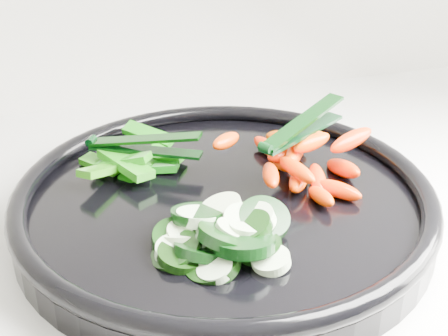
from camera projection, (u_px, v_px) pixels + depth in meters
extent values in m
cylinder|color=black|center=(224.00, 210.00, 0.56)|extent=(0.43, 0.43, 0.02)
torus|color=black|center=(224.00, 192.00, 0.55)|extent=(0.44, 0.44, 0.02)
cylinder|color=black|center=(213.00, 263.00, 0.46)|extent=(0.06, 0.06, 0.03)
cylinder|color=#C6E7B9|center=(216.00, 269.00, 0.46)|extent=(0.04, 0.04, 0.02)
cylinder|color=black|center=(201.00, 251.00, 0.48)|extent=(0.06, 0.06, 0.03)
cylinder|color=beige|center=(181.00, 239.00, 0.49)|extent=(0.03, 0.03, 0.02)
cylinder|color=black|center=(179.00, 240.00, 0.49)|extent=(0.05, 0.05, 0.03)
cylinder|color=beige|center=(186.00, 237.00, 0.49)|extent=(0.05, 0.05, 0.02)
cylinder|color=black|center=(258.00, 249.00, 0.48)|extent=(0.05, 0.05, 0.02)
cylinder|color=#D5F5C4|center=(271.00, 261.00, 0.47)|extent=(0.04, 0.04, 0.02)
cylinder|color=black|center=(192.00, 225.00, 0.51)|extent=(0.06, 0.06, 0.02)
cylinder|color=beige|center=(197.00, 226.00, 0.51)|extent=(0.04, 0.04, 0.02)
cylinder|color=black|center=(198.00, 240.00, 0.49)|extent=(0.05, 0.05, 0.01)
cylinder|color=#DEFAC8|center=(198.00, 242.00, 0.49)|extent=(0.04, 0.04, 0.01)
cylinder|color=black|center=(182.00, 256.00, 0.47)|extent=(0.05, 0.05, 0.01)
cylinder|color=#CFEEBE|center=(177.00, 252.00, 0.48)|extent=(0.04, 0.04, 0.02)
cylinder|color=black|center=(176.00, 252.00, 0.48)|extent=(0.05, 0.05, 0.02)
cylinder|color=beige|center=(174.00, 240.00, 0.49)|extent=(0.04, 0.04, 0.02)
cylinder|color=black|center=(248.00, 228.00, 0.49)|extent=(0.05, 0.05, 0.03)
cylinder|color=#DBF3C2|center=(253.00, 221.00, 0.50)|extent=(0.05, 0.05, 0.03)
cylinder|color=black|center=(197.00, 215.00, 0.50)|extent=(0.06, 0.06, 0.02)
cylinder|color=#DFF7C6|center=(198.00, 217.00, 0.50)|extent=(0.05, 0.05, 0.02)
cylinder|color=black|center=(226.00, 238.00, 0.48)|extent=(0.05, 0.05, 0.03)
cylinder|color=beige|center=(232.00, 231.00, 0.48)|extent=(0.04, 0.04, 0.02)
cylinder|color=black|center=(264.00, 219.00, 0.50)|extent=(0.06, 0.06, 0.03)
cylinder|color=beige|center=(242.00, 221.00, 0.50)|extent=(0.04, 0.04, 0.02)
cylinder|color=black|center=(249.00, 215.00, 0.50)|extent=(0.05, 0.05, 0.02)
cylinder|color=beige|center=(222.00, 207.00, 0.51)|extent=(0.04, 0.04, 0.02)
cylinder|color=black|center=(244.00, 244.00, 0.47)|extent=(0.05, 0.06, 0.02)
cylinder|color=#E4FBC9|center=(247.00, 229.00, 0.48)|extent=(0.04, 0.04, 0.01)
ellipsoid|color=#F13000|center=(318.00, 179.00, 0.57)|extent=(0.03, 0.05, 0.02)
ellipsoid|color=#EA6000|center=(299.00, 180.00, 0.57)|extent=(0.04, 0.06, 0.02)
ellipsoid|color=red|center=(339.00, 190.00, 0.55)|extent=(0.04, 0.04, 0.02)
ellipsoid|color=#E33C00|center=(282.00, 162.00, 0.60)|extent=(0.02, 0.05, 0.02)
ellipsoid|color=red|center=(343.00, 168.00, 0.59)|extent=(0.03, 0.05, 0.03)
ellipsoid|color=#E34200|center=(321.00, 196.00, 0.54)|extent=(0.02, 0.04, 0.02)
ellipsoid|color=#E45B00|center=(286.00, 139.00, 0.65)|extent=(0.04, 0.05, 0.03)
ellipsoid|color=#ED2F00|center=(266.00, 147.00, 0.63)|extent=(0.02, 0.04, 0.02)
ellipsoid|color=#DF4E00|center=(271.00, 175.00, 0.55)|extent=(0.03, 0.05, 0.02)
ellipsoid|color=#FF4300|center=(302.00, 139.00, 0.61)|extent=(0.03, 0.06, 0.03)
ellipsoid|color=#FF3900|center=(293.00, 155.00, 0.58)|extent=(0.04, 0.05, 0.03)
ellipsoid|color=#FF5400|center=(297.00, 170.00, 0.56)|extent=(0.03, 0.05, 0.02)
ellipsoid|color=#F14C00|center=(286.00, 155.00, 0.58)|extent=(0.05, 0.03, 0.02)
ellipsoid|color=#FF6400|center=(305.00, 139.00, 0.58)|extent=(0.04, 0.02, 0.02)
ellipsoid|color=#EC5900|center=(226.00, 141.00, 0.58)|extent=(0.04, 0.04, 0.02)
ellipsoid|color=#E84500|center=(312.00, 143.00, 0.57)|extent=(0.04, 0.03, 0.02)
ellipsoid|color=#E73300|center=(351.00, 140.00, 0.58)|extent=(0.06, 0.04, 0.02)
cube|color=#10740B|center=(142.00, 168.00, 0.60)|extent=(0.03, 0.05, 0.02)
cube|color=#0E6809|center=(146.00, 163.00, 0.61)|extent=(0.05, 0.07, 0.03)
cube|color=#0A720D|center=(157.00, 158.00, 0.62)|extent=(0.06, 0.05, 0.02)
cube|color=#106609|center=(154.00, 167.00, 0.60)|extent=(0.05, 0.04, 0.01)
cube|color=#0C6E0A|center=(144.00, 165.00, 0.60)|extent=(0.06, 0.05, 0.02)
cube|color=#1E720A|center=(101.00, 164.00, 0.60)|extent=(0.04, 0.05, 0.01)
cube|color=#246709|center=(119.00, 162.00, 0.61)|extent=(0.04, 0.07, 0.03)
cube|color=#0F6709|center=(123.00, 161.00, 0.59)|extent=(0.05, 0.04, 0.02)
cube|color=#20750B|center=(102.00, 170.00, 0.57)|extent=(0.05, 0.04, 0.02)
cube|color=#28730B|center=(125.00, 163.00, 0.58)|extent=(0.05, 0.07, 0.01)
cube|color=#0A6609|center=(149.00, 135.00, 0.64)|extent=(0.05, 0.05, 0.02)
cylinder|color=black|center=(266.00, 148.00, 0.54)|extent=(0.01, 0.01, 0.01)
cube|color=black|center=(303.00, 133.00, 0.57)|extent=(0.10, 0.07, 0.00)
cube|color=black|center=(303.00, 121.00, 0.57)|extent=(0.10, 0.07, 0.02)
cylinder|color=black|center=(91.00, 141.00, 0.60)|extent=(0.01, 0.01, 0.01)
cube|color=black|center=(145.00, 150.00, 0.60)|extent=(0.10, 0.07, 0.00)
cube|color=black|center=(145.00, 139.00, 0.59)|extent=(0.10, 0.07, 0.02)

